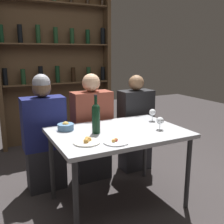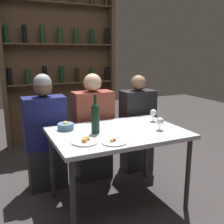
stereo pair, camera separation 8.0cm
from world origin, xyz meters
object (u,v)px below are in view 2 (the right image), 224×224
(food_plate_1, at_px, (85,141))
(seated_person_center, at_px, (93,131))
(wine_glass_0, at_px, (160,122))
(seated_person_left, at_px, (46,136))
(wine_bottle, at_px, (95,117))
(food_plate_0, at_px, (114,142))
(wine_glass_1, at_px, (153,113))
(seated_person_right, at_px, (137,127))
(snack_bowl, at_px, (66,126))

(food_plate_1, height_order, seated_person_center, seated_person_center)
(wine_glass_0, height_order, seated_person_left, seated_person_left)
(wine_glass_0, distance_m, food_plate_1, 0.74)
(wine_bottle, relative_size, food_plate_1, 1.58)
(food_plate_0, bearing_deg, wine_glass_0, 14.51)
(wine_glass_1, xyz_separation_m, food_plate_1, (-0.85, -0.33, -0.08))
(wine_glass_0, height_order, seated_person_center, seated_person_center)
(food_plate_1, bearing_deg, wine_glass_1, 21.03)
(seated_person_left, height_order, seated_person_center, seated_person_left)
(seated_person_center, height_order, seated_person_right, seated_person_center)
(wine_glass_0, distance_m, wine_glass_1, 0.31)
(wine_glass_0, bearing_deg, seated_person_center, 117.41)
(seated_person_left, distance_m, seated_person_center, 0.53)
(wine_glass_0, relative_size, seated_person_center, 0.10)
(wine_glass_1, height_order, seated_person_left, seated_person_left)
(wine_glass_0, relative_size, wine_glass_1, 0.95)
(wine_glass_1, bearing_deg, seated_person_right, 80.84)
(wine_glass_0, height_order, wine_glass_1, wine_glass_1)
(seated_person_left, bearing_deg, food_plate_1, -77.52)
(seated_person_center, bearing_deg, wine_glass_0, -62.59)
(food_plate_1, distance_m, seated_person_left, 0.80)
(seated_person_left, bearing_deg, seated_person_right, 0.00)
(wine_glass_0, bearing_deg, wine_bottle, 163.97)
(snack_bowl, height_order, seated_person_right, seated_person_right)
(wine_bottle, bearing_deg, food_plate_0, -82.67)
(wine_glass_1, relative_size, food_plate_1, 0.58)
(snack_bowl, bearing_deg, seated_person_center, 41.36)
(food_plate_1, bearing_deg, seated_person_right, 39.61)
(wine_glass_0, xyz_separation_m, food_plate_0, (-0.53, -0.14, -0.07))
(food_plate_0, height_order, seated_person_center, seated_person_center)
(wine_glass_0, distance_m, food_plate_0, 0.55)
(food_plate_1, relative_size, seated_person_center, 0.18)
(wine_bottle, xyz_separation_m, food_plate_1, (-0.17, -0.20, -0.14))
(food_plate_1, relative_size, snack_bowl, 1.46)
(wine_glass_0, relative_size, seated_person_left, 0.10)
(food_plate_1, xyz_separation_m, seated_person_left, (-0.17, 0.76, -0.16))
(snack_bowl, distance_m, seated_person_left, 0.42)
(food_plate_0, distance_m, seated_person_center, 0.89)
(snack_bowl, height_order, seated_person_center, seated_person_center)
(wine_glass_1, height_order, snack_bowl, wine_glass_1)
(wine_glass_0, bearing_deg, wine_glass_1, 67.41)
(wine_glass_1, bearing_deg, wine_bottle, -169.51)
(wine_bottle, height_order, seated_person_center, seated_person_center)
(wine_glass_0, xyz_separation_m, wine_glass_1, (0.12, 0.29, 0.01))
(food_plate_0, xyz_separation_m, seated_person_center, (0.15, 0.86, -0.17))
(wine_bottle, relative_size, snack_bowl, 2.31)
(wine_glass_1, relative_size, snack_bowl, 0.85)
(seated_person_left, distance_m, seated_person_right, 1.09)
(snack_bowl, xyz_separation_m, seated_person_right, (0.97, 0.35, -0.21))
(food_plate_0, bearing_deg, wine_bottle, 97.33)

